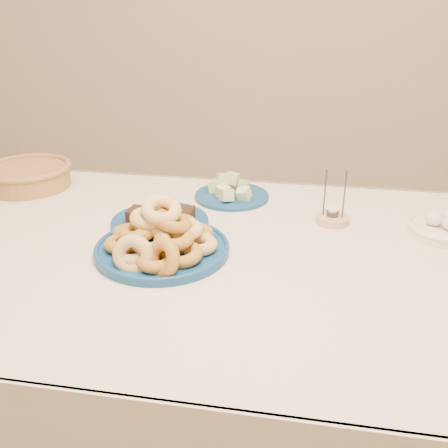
{
  "coord_description": "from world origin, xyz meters",
  "views": [
    {
      "loc": [
        0.19,
        -1.15,
        1.36
      ],
      "look_at": [
        0.0,
        -0.05,
        0.85
      ],
      "focal_mm": 40.0,
      "sensor_mm": 36.0,
      "label": 1
    }
  ],
  "objects_px": {
    "donut_platter": "(161,240)",
    "egg_bowl": "(444,228)",
    "dining_table": "(227,285)",
    "melon_plate": "(230,192)",
    "brownie_plate": "(160,219)",
    "candle_holder": "(332,218)",
    "wicker_basket": "(28,175)"
  },
  "relations": [
    {
      "from": "dining_table",
      "to": "donut_platter",
      "type": "height_order",
      "value": "donut_platter"
    },
    {
      "from": "donut_platter",
      "to": "wicker_basket",
      "type": "height_order",
      "value": "donut_platter"
    },
    {
      "from": "dining_table",
      "to": "wicker_basket",
      "type": "distance_m",
      "value": 0.86
    },
    {
      "from": "dining_table",
      "to": "wicker_basket",
      "type": "height_order",
      "value": "wicker_basket"
    },
    {
      "from": "candle_holder",
      "to": "brownie_plate",
      "type": "bearing_deg",
      "value": -168.73
    },
    {
      "from": "donut_platter",
      "to": "melon_plate",
      "type": "distance_m",
      "value": 0.44
    },
    {
      "from": "donut_platter",
      "to": "candle_holder",
      "type": "distance_m",
      "value": 0.52
    },
    {
      "from": "donut_platter",
      "to": "egg_bowl",
      "type": "bearing_deg",
      "value": 18.36
    },
    {
      "from": "donut_platter",
      "to": "melon_plate",
      "type": "xyz_separation_m",
      "value": [
        0.11,
        0.43,
        -0.02
      ]
    },
    {
      "from": "donut_platter",
      "to": "candle_holder",
      "type": "relative_size",
      "value": 2.51
    },
    {
      "from": "brownie_plate",
      "to": "donut_platter",
      "type": "bearing_deg",
      "value": -72.39
    },
    {
      "from": "candle_holder",
      "to": "egg_bowl",
      "type": "distance_m",
      "value": 0.31
    },
    {
      "from": "brownie_plate",
      "to": "candle_holder",
      "type": "xyz_separation_m",
      "value": [
        0.5,
        0.1,
        -0.0
      ]
    },
    {
      "from": "donut_platter",
      "to": "brownie_plate",
      "type": "distance_m",
      "value": 0.19
    },
    {
      "from": "brownie_plate",
      "to": "egg_bowl",
      "type": "relative_size",
      "value": 1.42
    },
    {
      "from": "dining_table",
      "to": "candle_holder",
      "type": "height_order",
      "value": "candle_holder"
    },
    {
      "from": "dining_table",
      "to": "melon_plate",
      "type": "distance_m",
      "value": 0.4
    },
    {
      "from": "melon_plate",
      "to": "egg_bowl",
      "type": "height_order",
      "value": "melon_plate"
    },
    {
      "from": "melon_plate",
      "to": "brownie_plate",
      "type": "height_order",
      "value": "melon_plate"
    },
    {
      "from": "dining_table",
      "to": "egg_bowl",
      "type": "height_order",
      "value": "egg_bowl"
    },
    {
      "from": "wicker_basket",
      "to": "brownie_plate",
      "type": "bearing_deg",
      "value": -22.63
    },
    {
      "from": "wicker_basket",
      "to": "egg_bowl",
      "type": "height_order",
      "value": "wicker_basket"
    },
    {
      "from": "donut_platter",
      "to": "egg_bowl",
      "type": "relative_size",
      "value": 1.54
    },
    {
      "from": "donut_platter",
      "to": "egg_bowl",
      "type": "height_order",
      "value": "donut_platter"
    },
    {
      "from": "dining_table",
      "to": "melon_plate",
      "type": "xyz_separation_m",
      "value": [
        -0.05,
        0.38,
        0.13
      ]
    },
    {
      "from": "melon_plate",
      "to": "egg_bowl",
      "type": "bearing_deg",
      "value": -15.83
    },
    {
      "from": "melon_plate",
      "to": "dining_table",
      "type": "bearing_deg",
      "value": -81.79
    },
    {
      "from": "donut_platter",
      "to": "candle_holder",
      "type": "height_order",
      "value": "candle_holder"
    },
    {
      "from": "dining_table",
      "to": "donut_platter",
      "type": "relative_size",
      "value": 4.2
    },
    {
      "from": "donut_platter",
      "to": "candle_holder",
      "type": "bearing_deg",
      "value": 32.1
    },
    {
      "from": "donut_platter",
      "to": "egg_bowl",
      "type": "distance_m",
      "value": 0.79
    },
    {
      "from": "dining_table",
      "to": "brownie_plate",
      "type": "distance_m",
      "value": 0.28
    }
  ]
}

